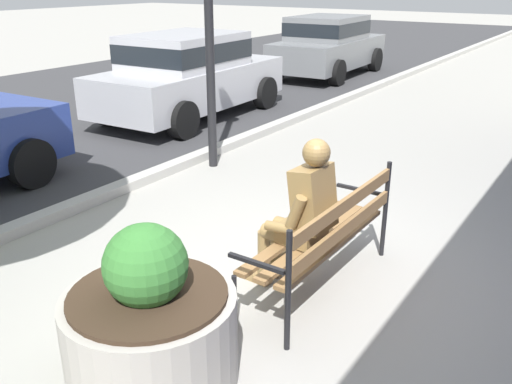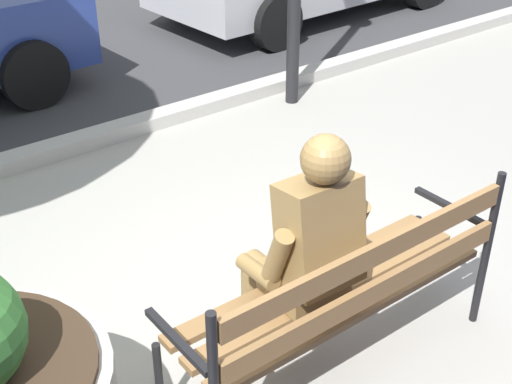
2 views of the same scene
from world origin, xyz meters
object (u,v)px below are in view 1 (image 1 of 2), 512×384
parked_car_grey (328,44)px  concrete_planter (151,326)px  park_bench (327,233)px  parked_car_silver (189,73)px  bronze_statue_seated (299,218)px

parked_car_grey → concrete_planter: bearing=-158.3°
park_bench → concrete_planter: 1.71m
concrete_planter → parked_car_silver: bearing=38.3°
bronze_statue_seated → parked_car_grey: bearing=25.7°
park_bench → parked_car_grey: parked_car_grey is taller
concrete_planter → parked_car_silver: 7.45m
concrete_planter → parked_car_grey: size_ratio=0.27×
park_bench → concrete_planter: concrete_planter is taller
concrete_planter → parked_car_silver: (5.83, 4.61, 0.43)m
parked_car_silver → parked_car_grey: (5.75, 0.00, 0.00)m
parked_car_silver → park_bench: bearing=-129.7°
park_bench → bronze_statue_seated: size_ratio=1.32×
bronze_statue_seated → concrete_planter: size_ratio=1.21×
parked_car_silver → bronze_statue_seated: bearing=-131.7°
park_bench → parked_car_grey: 11.14m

